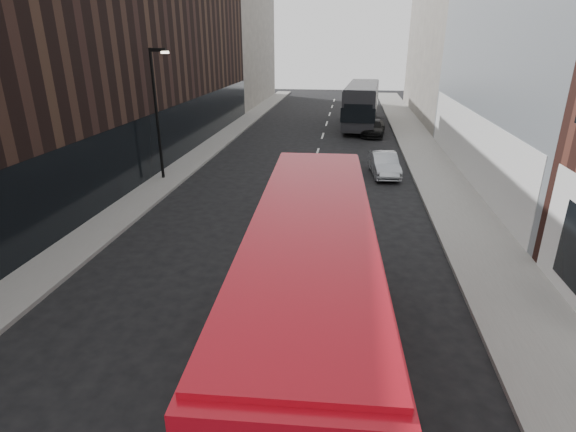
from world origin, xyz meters
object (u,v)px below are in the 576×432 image
at_px(street_lamp, 157,106).
at_px(grey_bus, 362,104).
at_px(car_c, 373,128).
at_px(car_a, 308,201).
at_px(red_bus, 311,295).
at_px(car_b, 384,164).

bearing_deg(street_lamp, grey_bus, 58.98).
distance_m(street_lamp, car_c, 19.57).
bearing_deg(car_a, car_c, 72.71).
relative_size(red_bus, grey_bus, 0.90).
relative_size(red_bus, car_a, 2.44).
height_order(street_lamp, grey_bus, street_lamp).
height_order(red_bus, car_a, red_bus).
distance_m(grey_bus, car_a, 23.79).
xyz_separation_m(street_lamp, grey_bus, (11.44, 19.03, -2.13)).
bearing_deg(car_a, car_b, 55.82).
bearing_deg(grey_bus, car_a, -92.58).
bearing_deg(car_b, car_c, 84.81).
distance_m(car_b, car_c, 11.99).
bearing_deg(car_b, street_lamp, -173.65).
distance_m(red_bus, car_c, 30.16).
bearing_deg(car_c, red_bus, -88.59).
xyz_separation_m(red_bus, car_b, (2.80, 18.00, -1.72)).
bearing_deg(red_bus, car_b, 78.56).
height_order(street_lamp, red_bus, street_lamp).
bearing_deg(car_b, car_a, -123.59).
height_order(car_a, car_b, car_a).
distance_m(street_lamp, car_a, 10.43).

